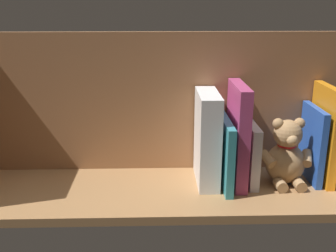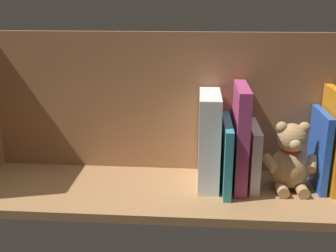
# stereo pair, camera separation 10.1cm
# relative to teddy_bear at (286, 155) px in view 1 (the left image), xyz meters

# --- Properties ---
(ground_plane) EXTENTS (1.06, 0.31, 0.02)m
(ground_plane) POSITION_rel_teddy_bear_xyz_m (0.31, 0.02, -0.09)
(ground_plane) COLOR #A87A4C
(shelf_back_panel) EXTENTS (1.06, 0.02, 0.39)m
(shelf_back_panel) POSITION_rel_teddy_bear_xyz_m (0.31, -0.11, 0.11)
(shelf_back_panel) COLOR #9E6A43
(shelf_back_panel) RESTS_ON ground_plane
(book_1) EXTENTS (0.02, 0.19, 0.18)m
(book_1) POSITION_rel_teddy_bear_xyz_m (-0.13, -0.01, 0.01)
(book_1) COLOR silver
(book_1) RESTS_ON ground_plane
(book_2) EXTENTS (0.02, 0.16, 0.26)m
(book_2) POSITION_rel_teddy_bear_xyz_m (-0.10, -0.02, 0.05)
(book_2) COLOR orange
(book_2) RESTS_ON ground_plane
(book_3) EXTENTS (0.02, 0.15, 0.20)m
(book_3) POSITION_rel_teddy_bear_xyz_m (-0.08, -0.03, 0.02)
(book_3) COLOR blue
(book_3) RESTS_ON ground_plane
(teddy_bear) EXTENTS (0.14, 0.11, 0.18)m
(teddy_bear) POSITION_rel_teddy_bear_xyz_m (0.00, 0.00, 0.00)
(teddy_bear) COLOR tan
(teddy_bear) RESTS_ON ground_plane
(book_4) EXTENTS (0.02, 0.16, 0.16)m
(book_4) POSITION_rel_teddy_bear_xyz_m (0.09, -0.02, 0.00)
(book_4) COLOR silver
(book_4) RESTS_ON ground_plane
(book_5) EXTENTS (0.03, 0.17, 0.26)m
(book_5) POSITION_rel_teddy_bear_xyz_m (0.13, -0.01, 0.05)
(book_5) COLOR #B23F72
(book_5) RESTS_ON ground_plane
(book_6) EXTENTS (0.02, 0.20, 0.18)m
(book_6) POSITION_rel_teddy_bear_xyz_m (0.16, -0.00, 0.01)
(book_6) COLOR teal
(book_6) RESTS_ON ground_plane
(dictionary_thick_white) EXTENTS (0.05, 0.17, 0.24)m
(dictionary_thick_white) POSITION_rel_teddy_bear_xyz_m (0.21, -0.02, 0.04)
(dictionary_thick_white) COLOR white
(dictionary_thick_white) RESTS_ON ground_plane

